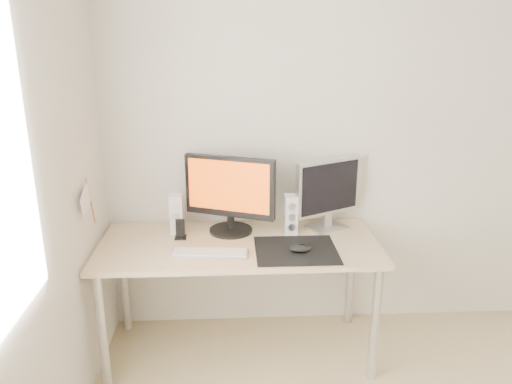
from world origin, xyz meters
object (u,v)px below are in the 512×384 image
desk (239,254)px  keyboard (210,253)px  mouse (301,248)px  speaker_left (177,214)px  second_monitor (328,191)px  speaker_right (291,214)px  main_monitor (230,192)px  phone_dock (180,233)px

desk → keyboard: size_ratio=3.73×
mouse → speaker_left: speaker_left is taller
speaker_left → keyboard: bearing=-56.9°
second_monitor → mouse: bearing=-120.8°
second_monitor → speaker_right: size_ratio=1.84×
mouse → speaker_left: bearing=155.3°
keyboard → main_monitor: bearing=70.0°
speaker_left → keyboard: speaker_left is taller
desk → speaker_left: bearing=156.1°
speaker_right → phone_dock: speaker_right is taller
main_monitor → speaker_left: main_monitor is taller
second_monitor → speaker_right: second_monitor is taller
desk → main_monitor: size_ratio=3.03×
desk → speaker_left: (-0.37, 0.16, 0.20)m
second_monitor → keyboard: (-0.70, -0.34, -0.23)m
keyboard → phone_dock: (-0.18, 0.22, 0.03)m
speaker_right → second_monitor: bearing=16.8°
desk → phone_dock: (-0.34, 0.07, 0.11)m
speaker_right → phone_dock: size_ratio=1.98×
main_monitor → speaker_left: bearing=178.7°
mouse → speaker_left: size_ratio=0.52×
main_monitor → speaker_right: bearing=-5.5°
speaker_left → speaker_right: same height
main_monitor → speaker_right: 0.39m
keyboard → mouse: bearing=-0.7°
keyboard → phone_dock: size_ratio=3.57×
speaker_left → keyboard: size_ratio=0.55×
mouse → desk: mouse is taller
mouse → keyboard: (-0.49, 0.01, -0.02)m
mouse → desk: 0.38m
second_monitor → phone_dock: size_ratio=3.63×
second_monitor → keyboard: size_ratio=1.01×
desk → phone_dock: bearing=168.4°
mouse → main_monitor: 0.55m
speaker_left → desk: bearing=-23.9°
mouse → keyboard: bearing=179.3°
main_monitor → desk: bearing=-72.9°
main_monitor → keyboard: bearing=-110.0°
main_monitor → phone_dock: size_ratio=4.41×
main_monitor → keyboard: 0.41m
second_monitor → keyboard: second_monitor is taller
main_monitor → second_monitor: main_monitor is taller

